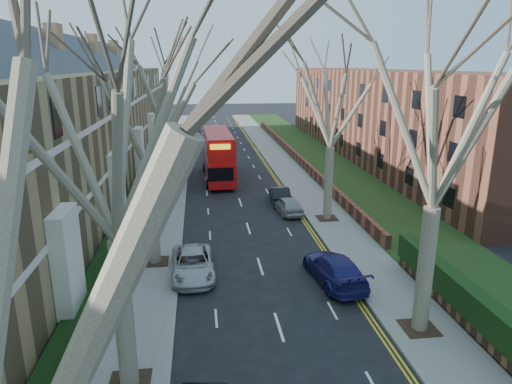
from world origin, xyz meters
name	(u,v)px	position (x,y,z in m)	size (l,w,h in m)	color
pavement_left	(172,170)	(-6.00, 39.00, 0.06)	(3.00, 102.00, 0.12)	slate
pavement_right	(286,167)	(6.00, 39.00, 0.06)	(3.00, 102.00, 0.12)	slate
terrace_left	(68,129)	(-13.65, 31.00, 5.53)	(9.70, 78.00, 13.60)	olive
flats_right	(379,115)	(17.46, 43.00, 4.98)	(13.97, 54.00, 10.00)	brown
front_wall_left	(147,185)	(-7.65, 31.00, 0.62)	(0.30, 78.00, 1.00)	white
grass_verge_right	(327,165)	(10.50, 39.00, 0.15)	(6.00, 102.00, 0.06)	#1D3212
tree_left_mid	(105,104)	(-5.70, 6.00, 9.56)	(10.50, 10.50, 14.71)	brown
tree_left_far	(144,93)	(-5.70, 16.00, 9.24)	(10.15, 10.15, 14.22)	brown
tree_left_dist	(162,79)	(-5.70, 28.00, 9.56)	(10.50, 10.50, 14.71)	brown
tree_right_mid	(445,96)	(5.70, 8.00, 9.56)	(10.50, 10.50, 14.71)	brown
tree_right_far	(333,86)	(5.70, 22.00, 9.24)	(10.15, 10.15, 14.22)	brown
double_decker_bus	(218,157)	(-1.39, 34.90, 2.17)	(2.92, 10.61, 4.43)	#B60D0D
car_left_far	(193,264)	(-3.63, 14.30, 0.65)	(2.15, 4.66, 1.29)	#AFAEB4
car_right_near	(335,269)	(3.47, 12.71, 0.72)	(2.01, 4.95, 1.44)	navy
car_right_mid	(288,205)	(3.22, 23.84, 0.64)	(1.50, 3.73, 1.27)	#989AA1
car_right_far	(280,195)	(3.11, 26.60, 0.65)	(1.38, 3.95, 1.30)	black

